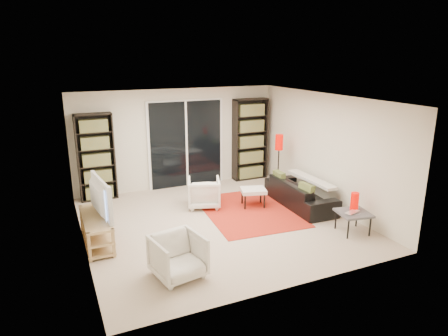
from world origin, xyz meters
The scene contains 20 objects.
floor centered at (0.00, 0.00, 0.00)m, with size 5.00×5.00×0.00m, color beige.
wall_back centered at (0.00, 2.50, 1.20)m, with size 5.00×0.02×2.40m, color beige.
wall_front centered at (0.00, -2.50, 1.20)m, with size 5.00×0.02×2.40m, color beige.
wall_left centered at (-2.50, 0.00, 1.20)m, with size 0.02×5.00×2.40m, color beige.
wall_right centered at (2.50, 0.00, 1.20)m, with size 0.02×5.00×2.40m, color beige.
ceiling centered at (0.00, 0.00, 2.40)m, with size 5.00×5.00×0.02m, color white.
sliding_door centered at (0.20, 2.46, 1.05)m, with size 1.92×0.08×2.16m.
bookshelf_left centered at (-1.95, 2.33, 0.98)m, with size 0.80×0.30×1.95m.
bookshelf_right centered at (1.90, 2.33, 1.05)m, with size 0.90×0.30×2.10m.
tv_stand centered at (-2.28, 0.04, 0.26)m, with size 0.43×1.35×0.50m.
tv centered at (-2.26, 0.04, 0.83)m, with size 1.15×0.15×0.66m, color black.
rug centered at (0.80, 0.28, 0.01)m, with size 1.77×2.40×0.01m, color #B22415.
sofa centered at (1.98, 0.12, 0.28)m, with size 1.91×0.75×0.56m, color black.
armchair_back centered at (0.05, 0.92, 0.31)m, with size 0.67×0.69×0.63m, color silver.
armchair_front centered at (-1.33, -1.58, 0.32)m, with size 0.69×0.71×0.64m, color silver.
ottoman centered at (1.02, 0.49, 0.34)m, with size 0.62×0.55×0.40m.
side_table centered at (2.07, -1.43, 0.36)m, with size 0.64×0.64×0.40m.
laptop centered at (2.03, -1.50, 0.41)m, with size 0.32×0.21×0.03m, color silver.
table_lamp centered at (2.16, -1.33, 0.56)m, with size 0.15×0.15×0.33m, color #C00700.
floor_lamp centered at (2.11, 1.25, 1.03)m, with size 0.20×0.20×1.36m.
Camera 1 is at (-2.86, -6.65, 3.17)m, focal length 32.00 mm.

